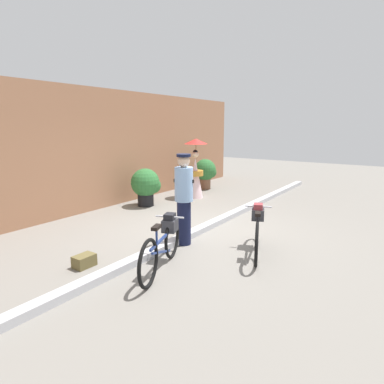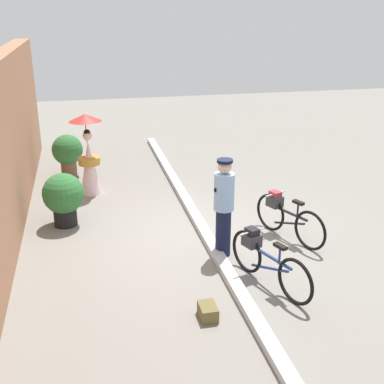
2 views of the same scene
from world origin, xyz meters
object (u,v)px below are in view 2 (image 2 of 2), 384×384
(backpack_on_pavement, at_px, (208,311))
(potted_plant_by_door, at_px, (68,152))
(bicycle_near_officer, at_px, (266,259))
(person_with_parasol, at_px, (89,156))
(person_officer, at_px, (224,205))
(bicycle_far_side, at_px, (286,216))
(potted_plant_small, at_px, (64,196))

(backpack_on_pavement, bearing_deg, potted_plant_by_door, 15.80)
(bicycle_near_officer, height_order, potted_plant_by_door, potted_plant_by_door)
(bicycle_near_officer, xyz_separation_m, person_with_parasol, (4.60, 2.47, 0.45))
(person_officer, bearing_deg, bicycle_far_side, -73.74)
(person_officer, height_order, backpack_on_pavement, person_officer)
(person_with_parasol, distance_m, potted_plant_small, 1.77)
(bicycle_near_officer, bearing_deg, potted_plant_by_door, 26.31)
(bicycle_far_side, height_order, potted_plant_small, potted_plant_small)
(bicycle_near_officer, height_order, potted_plant_small, potted_plant_small)
(bicycle_near_officer, xyz_separation_m, potted_plant_by_door, (5.97, 2.95, 0.19))
(backpack_on_pavement, bearing_deg, potted_plant_small, 28.15)
(bicycle_near_officer, xyz_separation_m, potted_plant_small, (2.93, 3.00, 0.17))
(person_officer, relative_size, potted_plant_by_door, 1.61)
(person_officer, distance_m, person_with_parasol, 4.12)
(bicycle_far_side, xyz_separation_m, backpack_on_pavement, (-2.12, 2.02, -0.33))
(bicycle_far_side, bearing_deg, person_officer, 106.26)
(potted_plant_by_door, distance_m, potted_plant_small, 3.04)
(person_with_parasol, relative_size, backpack_on_pavement, 5.47)
(person_with_parasol, xyz_separation_m, potted_plant_small, (-1.66, 0.53, -0.28))
(bicycle_far_side, bearing_deg, bicycle_near_officer, 146.66)
(potted_plant_small, bearing_deg, bicycle_far_side, -110.73)
(bicycle_far_side, bearing_deg, potted_plant_by_door, 40.69)
(bicycle_near_officer, bearing_deg, potted_plant_small, 45.68)
(potted_plant_by_door, height_order, backpack_on_pavement, potted_plant_by_door)
(bicycle_near_officer, height_order, person_with_parasol, person_with_parasol)
(bicycle_far_side, relative_size, person_officer, 0.93)
(person_officer, distance_m, potted_plant_small, 3.26)
(person_officer, distance_m, potted_plant_by_door, 5.57)
(potted_plant_small, xyz_separation_m, backpack_on_pavement, (-3.61, -1.93, -0.49))
(bicycle_far_side, xyz_separation_m, person_officer, (-0.38, 1.31, 0.48))
(person_officer, height_order, potted_plant_small, person_officer)
(person_officer, relative_size, potted_plant_small, 1.63)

